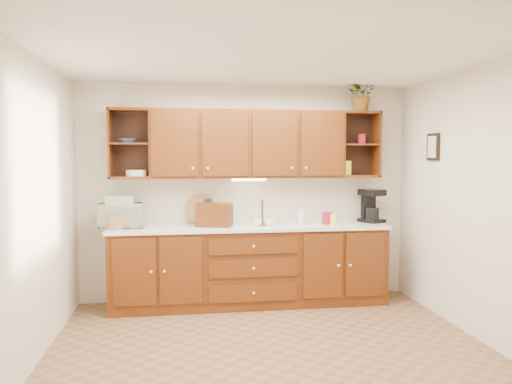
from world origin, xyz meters
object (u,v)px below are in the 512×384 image
object	(u,v)px
bread_box	(215,215)
potted_plant	(362,95)
coffee_maker	(371,206)
microwave	(120,216)

from	to	relation	value
bread_box	potted_plant	bearing A→B (deg)	21.82
coffee_maker	potted_plant	distance (m)	1.37
bread_box	coffee_maker	world-z (taller)	coffee_maker
coffee_maker	potted_plant	xyz separation A→B (m)	(-0.14, -0.00, 1.36)
bread_box	coffee_maker	distance (m)	1.94
microwave	potted_plant	world-z (taller)	potted_plant
coffee_maker	potted_plant	size ratio (longest dim) A/B	1.00
potted_plant	microwave	bearing A→B (deg)	-178.73
potted_plant	bread_box	bearing A→B (deg)	-176.18
microwave	coffee_maker	xyz separation A→B (m)	(3.00, 0.07, 0.06)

